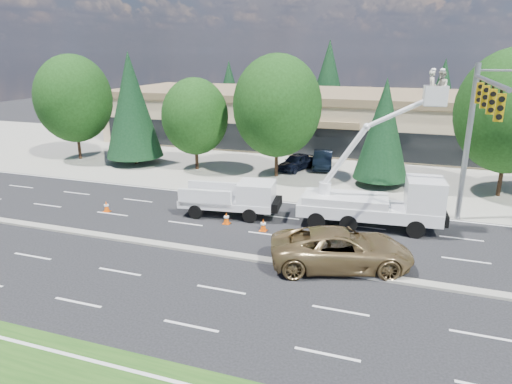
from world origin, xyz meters
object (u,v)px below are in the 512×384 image
at_px(utility_pickup, 234,201).
at_px(bucket_truck, 385,196).
at_px(signal_mast, 476,123).
at_px(minivan, 341,249).

height_order(utility_pickup, bucket_truck, bucket_truck).
bearing_deg(bucket_truck, utility_pickup, -179.38).
bearing_deg(signal_mast, utility_pickup, -172.73).
relative_size(bucket_truck, minivan, 1.35).
relative_size(signal_mast, minivan, 1.57).
xyz_separation_m(signal_mast, minivan, (-5.63, -6.44, -5.15)).
height_order(signal_mast, bucket_truck, signal_mast).
height_order(bucket_truck, minivan, bucket_truck).
distance_m(bucket_truck, minivan, 5.95).
relative_size(signal_mast, bucket_truck, 1.16).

